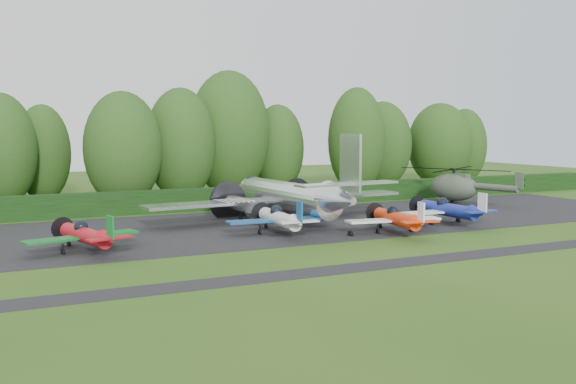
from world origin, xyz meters
name	(u,v)px	position (x,y,z in m)	size (l,w,h in m)	color
ground	(345,245)	(0.00, 0.00, 0.00)	(160.00, 160.00, 0.00)	#294E16
apron	(280,224)	(0.00, 10.00, 0.00)	(70.00, 18.00, 0.01)	black
taxiway_verge	(400,263)	(0.00, -6.00, 0.00)	(70.00, 2.00, 0.00)	black
hedgerow	(231,208)	(0.00, 21.00, 0.00)	(90.00, 1.60, 2.00)	black
transport_plane	(289,196)	(1.21, 11.07, 2.06)	(23.08, 17.70, 7.40)	silver
light_plane_red	(85,235)	(-15.48, 4.53, 1.12)	(6.97, 7.33, 2.68)	#A30F19
light_plane_white	(279,218)	(-2.13, 5.60, 1.16)	(7.28, 7.65, 2.80)	silver
light_plane_orange	(396,218)	(5.52, 2.26, 1.13)	(7.07, 7.43, 2.72)	red
light_plane_blue	(448,210)	(11.71, 4.22, 1.19)	(7.46, 7.85, 2.87)	navy
helicopter	(454,185)	(21.28, 14.95, 1.91)	(11.01, 12.89, 3.55)	#3A4535
sign_board	(457,187)	(25.83, 19.80, 1.08)	(2.84, 0.11, 1.60)	#3F3326
tree_0	(123,149)	(-8.73, 27.13, 5.52)	(7.46, 7.46, 11.05)	black
tree_1	(43,153)	(-15.32, 34.78, 4.95)	(5.55, 5.55, 9.94)	black
tree_2	(181,144)	(-2.34, 29.54, 5.82)	(7.25, 7.25, 11.67)	black
tree_3	(382,145)	(24.43, 32.54, 5.41)	(7.49, 7.49, 10.83)	black
tree_5	(278,149)	(10.27, 33.00, 5.11)	(6.10, 6.10, 10.25)	black
tree_6	(464,146)	(38.00, 32.99, 5.03)	(5.97, 5.97, 10.09)	black
tree_7	(440,144)	(33.11, 32.09, 5.36)	(8.29, 8.29, 10.74)	black
tree_8	(357,140)	(18.20, 28.42, 6.08)	(6.63, 6.63, 12.18)	black
tree_9	(229,133)	(3.84, 31.88, 6.90)	(8.98, 8.98, 13.83)	black
tree_12	(1,150)	(-19.31, 31.20, 5.42)	(6.54, 6.54, 10.87)	black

